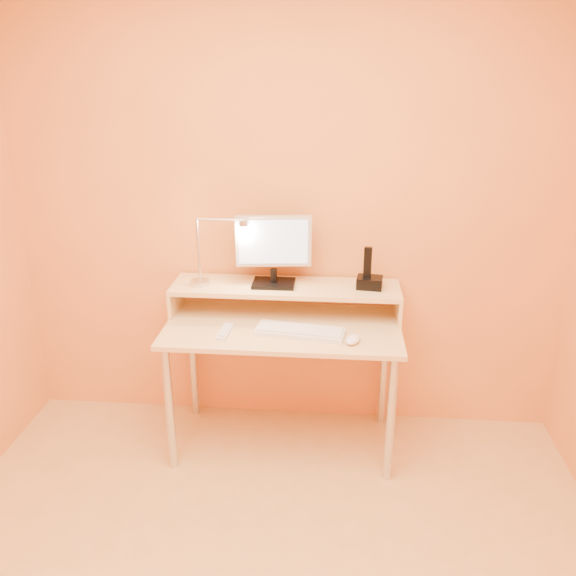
# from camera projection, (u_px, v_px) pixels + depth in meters

# --- Properties ---
(wall_back) EXTENTS (3.00, 0.04, 2.50)m
(wall_back) POSITION_uv_depth(u_px,v_px,m) (288.00, 209.00, 3.08)
(wall_back) COLOR #F78F40
(wall_back) RESTS_ON floor
(desk_leg_fl) EXTENTS (0.04, 0.04, 0.69)m
(desk_leg_fl) POSITION_uv_depth(u_px,v_px,m) (170.00, 409.00, 2.92)
(desk_leg_fl) COLOR silver
(desk_leg_fl) RESTS_ON floor
(desk_leg_fr) EXTENTS (0.04, 0.04, 0.69)m
(desk_leg_fr) POSITION_uv_depth(u_px,v_px,m) (391.00, 420.00, 2.83)
(desk_leg_fr) COLOR silver
(desk_leg_fr) RESTS_ON floor
(desk_leg_bl) EXTENTS (0.04, 0.04, 0.69)m
(desk_leg_bl) POSITION_uv_depth(u_px,v_px,m) (193.00, 362.00, 3.39)
(desk_leg_bl) COLOR silver
(desk_leg_bl) RESTS_ON floor
(desk_leg_br) EXTENTS (0.04, 0.04, 0.69)m
(desk_leg_br) POSITION_uv_depth(u_px,v_px,m) (384.00, 370.00, 3.30)
(desk_leg_br) COLOR silver
(desk_leg_br) RESTS_ON floor
(desk_lower) EXTENTS (1.20, 0.60, 0.02)m
(desk_lower) POSITION_uv_depth(u_px,v_px,m) (283.00, 327.00, 2.98)
(desk_lower) COLOR #DFBF73
(desk_lower) RESTS_ON floor
(shelf_riser_left) EXTENTS (0.02, 0.30, 0.14)m
(shelf_riser_left) POSITION_uv_depth(u_px,v_px,m) (177.00, 298.00, 3.14)
(shelf_riser_left) COLOR #DFBF73
(shelf_riser_left) RESTS_ON desk_lower
(shelf_riser_right) EXTENTS (0.02, 0.30, 0.14)m
(shelf_riser_right) POSITION_uv_depth(u_px,v_px,m) (398.00, 305.00, 3.04)
(shelf_riser_right) COLOR #DFBF73
(shelf_riser_right) RESTS_ON desk_lower
(desk_shelf) EXTENTS (1.20, 0.30, 0.02)m
(desk_shelf) POSITION_uv_depth(u_px,v_px,m) (286.00, 288.00, 3.06)
(desk_shelf) COLOR #DFBF73
(desk_shelf) RESTS_ON desk_lower
(monitor_foot) EXTENTS (0.22, 0.16, 0.02)m
(monitor_foot) POSITION_uv_depth(u_px,v_px,m) (274.00, 283.00, 3.06)
(monitor_foot) COLOR black
(monitor_foot) RESTS_ON desk_shelf
(monitor_neck) EXTENTS (0.04, 0.04, 0.07)m
(monitor_neck) POSITION_uv_depth(u_px,v_px,m) (274.00, 275.00, 3.04)
(monitor_neck) COLOR black
(monitor_neck) RESTS_ON monitor_foot
(monitor_panel) EXTENTS (0.39, 0.08, 0.27)m
(monitor_panel) POSITION_uv_depth(u_px,v_px,m) (274.00, 241.00, 2.99)
(monitor_panel) COLOR #BEBEBE
(monitor_panel) RESTS_ON monitor_neck
(monitor_back) EXTENTS (0.35, 0.05, 0.23)m
(monitor_back) POSITION_uv_depth(u_px,v_px,m) (274.00, 240.00, 3.01)
(monitor_back) COLOR black
(monitor_back) RESTS_ON monitor_panel
(monitor_screen) EXTENTS (0.35, 0.04, 0.23)m
(monitor_screen) POSITION_uv_depth(u_px,v_px,m) (273.00, 242.00, 2.97)
(monitor_screen) COLOR #AEC3E3
(monitor_screen) RESTS_ON monitor_panel
(lamp_base) EXTENTS (0.10, 0.10, 0.02)m
(lamp_base) POSITION_uv_depth(u_px,v_px,m) (200.00, 283.00, 3.06)
(lamp_base) COLOR silver
(lamp_base) RESTS_ON desk_shelf
(lamp_post) EXTENTS (0.01, 0.01, 0.33)m
(lamp_post) POSITION_uv_depth(u_px,v_px,m) (198.00, 250.00, 3.00)
(lamp_post) COLOR silver
(lamp_post) RESTS_ON lamp_base
(lamp_arm) EXTENTS (0.24, 0.01, 0.01)m
(lamp_arm) POSITION_uv_depth(u_px,v_px,m) (220.00, 220.00, 2.93)
(lamp_arm) COLOR silver
(lamp_arm) RESTS_ON lamp_post
(lamp_head) EXTENTS (0.04, 0.04, 0.03)m
(lamp_head) POSITION_uv_depth(u_px,v_px,m) (244.00, 223.00, 2.92)
(lamp_head) COLOR silver
(lamp_head) RESTS_ON lamp_arm
(lamp_bulb) EXTENTS (0.03, 0.03, 0.00)m
(lamp_bulb) POSITION_uv_depth(u_px,v_px,m) (244.00, 226.00, 2.93)
(lamp_bulb) COLOR #FFEAC6
(lamp_bulb) RESTS_ON lamp_head
(phone_dock) EXTENTS (0.14, 0.12, 0.06)m
(phone_dock) POSITION_uv_depth(u_px,v_px,m) (370.00, 282.00, 3.01)
(phone_dock) COLOR black
(phone_dock) RESTS_ON desk_shelf
(phone_handset) EXTENTS (0.04, 0.03, 0.16)m
(phone_handset) POSITION_uv_depth(u_px,v_px,m) (368.00, 262.00, 2.97)
(phone_handset) COLOR black
(phone_handset) RESTS_ON phone_dock
(phone_led) EXTENTS (0.01, 0.00, 0.04)m
(phone_led) POSITION_uv_depth(u_px,v_px,m) (379.00, 286.00, 2.96)
(phone_led) COLOR blue
(phone_led) RESTS_ON phone_dock
(keyboard) EXTENTS (0.45, 0.20, 0.02)m
(keyboard) POSITION_uv_depth(u_px,v_px,m) (300.00, 332.00, 2.87)
(keyboard) COLOR silver
(keyboard) RESTS_ON desk_lower
(mouse) EXTENTS (0.10, 0.12, 0.04)m
(mouse) POSITION_uv_depth(u_px,v_px,m) (353.00, 339.00, 2.78)
(mouse) COLOR white
(mouse) RESTS_ON desk_lower
(remote_control) EXTENTS (0.06, 0.18, 0.02)m
(remote_control) POSITION_uv_depth(u_px,v_px,m) (225.00, 332.00, 2.88)
(remote_control) COLOR silver
(remote_control) RESTS_ON desk_lower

